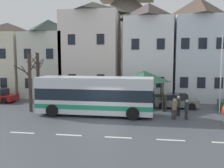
{
  "coord_description": "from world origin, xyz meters",
  "views": [
    {
      "loc": [
        3.23,
        -16.45,
        4.65
      ],
      "look_at": [
        -0.13,
        5.63,
        2.22
      ],
      "focal_mm": 39.35,
      "sensor_mm": 36.0,
      "label": 1
    }
  ],
  "objects_px": {
    "bare_tree_00": "(38,77)",
    "bare_tree_01": "(30,81)",
    "transit_bus": "(95,96)",
    "bus_shelter": "(144,77)",
    "townhouse_02": "(93,50)",
    "pedestrian_01": "(178,105)",
    "flagpole": "(222,68)",
    "pedestrian_02": "(187,108)",
    "townhouse_03": "(148,51)",
    "townhouse_00": "(9,59)",
    "public_bench": "(154,98)",
    "pedestrian_03": "(174,108)",
    "townhouse_04": "(197,49)",
    "hilltop_castle": "(126,34)",
    "pedestrian_00": "(165,101)",
    "parked_car_01": "(175,101)",
    "townhouse_01": "(49,58)"
  },
  "relations": [
    {
      "from": "townhouse_02",
      "to": "parked_car_01",
      "type": "xyz_separation_m",
      "value": [
        9.11,
        -5.61,
        -4.9
      ]
    },
    {
      "from": "townhouse_00",
      "to": "bus_shelter",
      "type": "bearing_deg",
      "value": -19.34
    },
    {
      "from": "pedestrian_03",
      "to": "townhouse_04",
      "type": "bearing_deg",
      "value": 71.35
    },
    {
      "from": "flagpole",
      "to": "pedestrian_02",
      "type": "bearing_deg",
      "value": -138.59
    },
    {
      "from": "flagpole",
      "to": "bare_tree_00",
      "type": "relative_size",
      "value": 1.26
    },
    {
      "from": "bare_tree_00",
      "to": "bare_tree_01",
      "type": "height_order",
      "value": "bare_tree_00"
    },
    {
      "from": "parked_car_01",
      "to": "public_bench",
      "type": "bearing_deg",
      "value": 130.68
    },
    {
      "from": "transit_bus",
      "to": "public_bench",
      "type": "bearing_deg",
      "value": 52.89
    },
    {
      "from": "parked_car_01",
      "to": "flagpole",
      "type": "xyz_separation_m",
      "value": [
        3.55,
        -1.55,
        3.16
      ]
    },
    {
      "from": "flagpole",
      "to": "townhouse_02",
      "type": "bearing_deg",
      "value": 150.51
    },
    {
      "from": "flagpole",
      "to": "townhouse_03",
      "type": "bearing_deg",
      "value": 130.49
    },
    {
      "from": "pedestrian_01",
      "to": "flagpole",
      "type": "height_order",
      "value": "flagpole"
    },
    {
      "from": "townhouse_02",
      "to": "public_bench",
      "type": "height_order",
      "value": "townhouse_02"
    },
    {
      "from": "townhouse_02",
      "to": "bare_tree_00",
      "type": "bearing_deg",
      "value": -129.03
    },
    {
      "from": "hilltop_castle",
      "to": "townhouse_02",
      "type": "bearing_deg",
      "value": -96.03
    },
    {
      "from": "townhouse_04",
      "to": "flagpole",
      "type": "height_order",
      "value": "townhouse_04"
    },
    {
      "from": "bus_shelter",
      "to": "pedestrian_03",
      "type": "distance_m",
      "value": 5.32
    },
    {
      "from": "bus_shelter",
      "to": "flagpole",
      "type": "bearing_deg",
      "value": -12.19
    },
    {
      "from": "transit_bus",
      "to": "bare_tree_01",
      "type": "relative_size",
      "value": 1.84
    },
    {
      "from": "pedestrian_02",
      "to": "bus_shelter",
      "type": "bearing_deg",
      "value": 127.94
    },
    {
      "from": "bus_shelter",
      "to": "bare_tree_01",
      "type": "relative_size",
      "value": 0.71
    },
    {
      "from": "pedestrian_00",
      "to": "pedestrian_03",
      "type": "relative_size",
      "value": 1.04
    },
    {
      "from": "bus_shelter",
      "to": "townhouse_02",
      "type": "bearing_deg",
      "value": 137.05
    },
    {
      "from": "townhouse_03",
      "to": "transit_bus",
      "type": "bearing_deg",
      "value": -113.11
    },
    {
      "from": "pedestrian_02",
      "to": "bare_tree_00",
      "type": "distance_m",
      "value": 14.72
    },
    {
      "from": "townhouse_03",
      "to": "pedestrian_03",
      "type": "distance_m",
      "value": 11.31
    },
    {
      "from": "hilltop_castle",
      "to": "bare_tree_01",
      "type": "xyz_separation_m",
      "value": [
        -5.45,
        -28.41,
        -6.57
      ]
    },
    {
      "from": "townhouse_00",
      "to": "flagpole",
      "type": "height_order",
      "value": "townhouse_00"
    },
    {
      "from": "transit_bus",
      "to": "flagpole",
      "type": "distance_m",
      "value": 10.82
    },
    {
      "from": "bus_shelter",
      "to": "pedestrian_02",
      "type": "bearing_deg",
      "value": -52.06
    },
    {
      "from": "pedestrian_00",
      "to": "public_bench",
      "type": "bearing_deg",
      "value": 102.42
    },
    {
      "from": "townhouse_01",
      "to": "pedestrian_01",
      "type": "bearing_deg",
      "value": -30.52
    },
    {
      "from": "pedestrian_02",
      "to": "townhouse_02",
      "type": "bearing_deg",
      "value": 133.53
    },
    {
      "from": "pedestrian_03",
      "to": "bare_tree_00",
      "type": "height_order",
      "value": "bare_tree_00"
    },
    {
      "from": "townhouse_04",
      "to": "transit_bus",
      "type": "bearing_deg",
      "value": -135.89
    },
    {
      "from": "townhouse_00",
      "to": "public_bench",
      "type": "xyz_separation_m",
      "value": [
        18.16,
        -3.63,
        -4.01
      ]
    },
    {
      "from": "pedestrian_01",
      "to": "flagpole",
      "type": "distance_m",
      "value": 4.97
    },
    {
      "from": "pedestrian_03",
      "to": "bare_tree_01",
      "type": "distance_m",
      "value": 12.13
    },
    {
      "from": "bare_tree_01",
      "to": "pedestrian_02",
      "type": "bearing_deg",
      "value": -3.73
    },
    {
      "from": "townhouse_04",
      "to": "townhouse_03",
      "type": "bearing_deg",
      "value": 174.6
    },
    {
      "from": "townhouse_00",
      "to": "flagpole",
      "type": "xyz_separation_m",
      "value": [
        23.66,
        -7.43,
        -0.69
      ]
    },
    {
      "from": "townhouse_03",
      "to": "flagpole",
      "type": "relative_size",
      "value": 1.66
    },
    {
      "from": "transit_bus",
      "to": "bare_tree_01",
      "type": "height_order",
      "value": "bare_tree_01"
    },
    {
      "from": "townhouse_03",
      "to": "pedestrian_01",
      "type": "distance_m",
      "value": 10.31
    },
    {
      "from": "townhouse_04",
      "to": "public_bench",
      "type": "bearing_deg",
      "value": -147.82
    },
    {
      "from": "pedestrian_00",
      "to": "public_bench",
      "type": "distance_m",
      "value": 4.15
    },
    {
      "from": "public_bench",
      "to": "flagpole",
      "type": "height_order",
      "value": "flagpole"
    },
    {
      "from": "pedestrian_01",
      "to": "bare_tree_01",
      "type": "bearing_deg",
      "value": -178.76
    },
    {
      "from": "townhouse_00",
      "to": "bus_shelter",
      "type": "xyz_separation_m",
      "value": [
        17.19,
        -6.03,
        -1.6
      ]
    },
    {
      "from": "bare_tree_01",
      "to": "pedestrian_00",
      "type": "bearing_deg",
      "value": 8.66
    }
  ]
}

